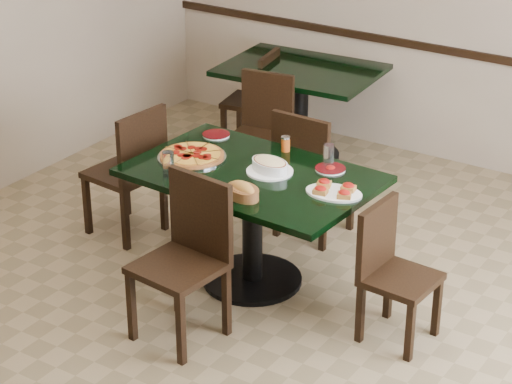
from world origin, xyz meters
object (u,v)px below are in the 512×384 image
Objects in this scene: chair_far at (308,168)px; chair_left at (132,166)px; lasagna_casserole at (270,165)px; bruschetta_platter at (334,190)px; chair_right at (390,266)px; back_chair_left at (258,96)px; main_table at (252,200)px; bread_basket at (243,191)px; back_table at (300,95)px; back_chair_near at (262,127)px; chair_near at (188,249)px; pepperoni_pizza at (192,155)px.

chair_left is (-1.00, -0.61, 0.00)m from chair_far.
lasagna_casserole reaches higher than bruschetta_platter.
back_chair_left reaches higher than chair_right.
chair_right is (0.97, -0.07, -0.12)m from main_table.
main_table is 5.77× the size of bread_basket.
chair_right is 0.88× the size of chair_left.
back_table is 1.55× the size of chair_right.
main_table is 1.85× the size of back_chair_left.
back_table is at bearing -55.31° from chair_far.
bread_basket is (0.91, -2.18, 0.27)m from back_table.
chair_right is (1.74, -1.94, -0.08)m from back_table.
bread_basket is 0.52m from bruschetta_platter.
back_chair_left is (-2.12, 1.92, 0.01)m from chair_right.
main_table is 2.02m from back_table.
back_table is at bearing 115.43° from main_table.
chair_far reaches higher than back_chair_near.
chair_near is 2.76m from back_chair_left.
chair_far reaches higher than back_chair_left.
chair_left is 2.15× the size of pepperoni_pizza.
bread_basket is at bearing 109.95° from chair_right.
chair_near is 1.13m from chair_right.
pepperoni_pizza is at bearing 91.45° from chair_right.
lasagna_casserole is 0.47m from bruschetta_platter.
back_table is 1.43× the size of back_chair_near.
chair_left is (-0.24, -1.78, -0.01)m from back_table.
chair_left reaches higher than back_chair_near.
chair_far is at bearing 94.14° from main_table.
chair_far is 1.00× the size of chair_left.
chair_left is at bearing 177.94° from main_table.
lasagna_casserole is 1.10× the size of bread_basket.
main_table is 1.87× the size of chair_right.
back_chair_near is (0.30, 1.13, -0.03)m from chair_left.
lasagna_casserole is (0.10, -0.64, 0.28)m from chair_far.
chair_left reaches higher than pepperoni_pizza.
chair_near is at bearing -77.66° from back_chair_near.
chair_left reaches higher than chair_far.
chair_far is 1.17m from chair_left.
chair_far reaches higher than bruschetta_platter.
main_table is at bearing 96.31° from chair_near.
lasagna_casserole is (0.09, 0.06, 0.23)m from main_table.
back_chair_left is 3.13× the size of bread_basket.
back_chair_left is 2.84× the size of lasagna_casserole.
lasagna_casserole is at bearing 118.56° from bread_basket.
bread_basket is at bearing -71.17° from back_table.
chair_left reaches higher than bread_basket.
chair_left is 3.53× the size of bread_basket.
pepperoni_pizza reaches higher than back_table.
lasagna_casserole is at bearing -68.56° from back_table.
back_chair_left is (-0.38, -0.02, -0.07)m from back_table.
chair_far is 3.19× the size of lasagna_casserole.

